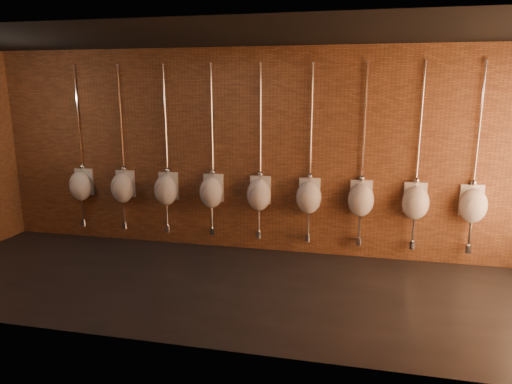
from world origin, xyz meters
TOP-DOWN VIEW (x-y plane):
  - ground at (0.00, 0.00)m, footprint 8.50×8.50m
  - room_shell at (0.00, 0.00)m, footprint 8.54×3.04m
  - urinal_0 at (-2.91, 1.36)m, footprint 0.40×0.35m
  - urinal_1 at (-2.12, 1.36)m, footprint 0.40×0.35m
  - urinal_2 at (-1.34, 1.36)m, footprint 0.40×0.35m
  - urinal_3 at (-0.56, 1.36)m, footprint 0.40×0.35m
  - urinal_4 at (0.22, 1.36)m, footprint 0.40×0.35m
  - urinal_5 at (1.00, 1.36)m, footprint 0.40×0.35m
  - urinal_6 at (1.79, 1.36)m, footprint 0.40×0.35m
  - urinal_7 at (2.57, 1.36)m, footprint 0.40×0.35m
  - urinal_8 at (3.35, 1.36)m, footprint 0.40×0.35m

SIDE VIEW (x-z plane):
  - ground at x=0.00m, z-range 0.00..0.00m
  - urinal_0 at x=-2.91m, z-range -0.40..2.32m
  - urinal_1 at x=-2.12m, z-range -0.40..2.32m
  - urinal_2 at x=-1.34m, z-range -0.40..2.32m
  - urinal_3 at x=-0.56m, z-range -0.40..2.32m
  - urinal_4 at x=0.22m, z-range -0.40..2.32m
  - urinal_5 at x=1.00m, z-range -0.40..2.32m
  - urinal_6 at x=1.79m, z-range -0.40..2.32m
  - urinal_7 at x=2.57m, z-range -0.40..2.32m
  - urinal_8 at x=3.35m, z-range -0.40..2.32m
  - room_shell at x=0.00m, z-range 0.40..3.62m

